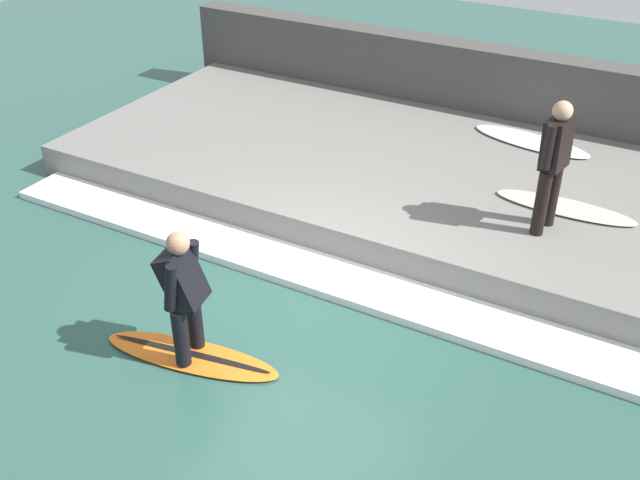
{
  "coord_description": "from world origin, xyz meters",
  "views": [
    {
      "loc": [
        -5.87,
        -3.52,
        5.18
      ],
      "look_at": [
        0.41,
        0.0,
        0.7
      ],
      "focal_mm": 42.0,
      "sensor_mm": 36.0,
      "label": 1
    }
  ],
  "objects_px": {
    "surfer_waiting_near": "(554,160)",
    "surfboard_waiting_near": "(565,207)",
    "surfer_riding": "(183,290)",
    "surfboard_spare": "(531,141)",
    "surfboard_riding": "(191,356)"
  },
  "relations": [
    {
      "from": "surfer_riding",
      "to": "surfer_waiting_near",
      "type": "distance_m",
      "value": 4.5
    },
    {
      "from": "surfboard_riding",
      "to": "surfboard_spare",
      "type": "bearing_deg",
      "value": -16.76
    },
    {
      "from": "surfer_waiting_near",
      "to": "surfboard_waiting_near",
      "type": "distance_m",
      "value": 1.1
    },
    {
      "from": "surfer_waiting_near",
      "to": "surfboard_waiting_near",
      "type": "xyz_separation_m",
      "value": [
        0.62,
        -0.13,
        -0.9
      ]
    },
    {
      "from": "surfboard_riding",
      "to": "surfer_riding",
      "type": "distance_m",
      "value": 0.85
    },
    {
      "from": "surfer_riding",
      "to": "surfboard_spare",
      "type": "height_order",
      "value": "surfer_riding"
    },
    {
      "from": "surfer_waiting_near",
      "to": "surfboard_waiting_near",
      "type": "bearing_deg",
      "value": -12.05
    },
    {
      "from": "surfer_waiting_near",
      "to": "surfboard_waiting_near",
      "type": "height_order",
      "value": "surfer_waiting_near"
    },
    {
      "from": "surfboard_riding",
      "to": "surfer_riding",
      "type": "xyz_separation_m",
      "value": [
        -0.0,
        0.0,
        0.85
      ]
    },
    {
      "from": "surfer_riding",
      "to": "surfer_waiting_near",
      "type": "xyz_separation_m",
      "value": [
        3.61,
        -2.63,
        0.52
      ]
    },
    {
      "from": "surfboard_riding",
      "to": "surfboard_spare",
      "type": "distance_m",
      "value": 6.32
    },
    {
      "from": "surfer_waiting_near",
      "to": "surfboard_spare",
      "type": "relative_size",
      "value": 0.86
    },
    {
      "from": "surfboard_spare",
      "to": "surfer_riding",
      "type": "bearing_deg",
      "value": 163.24
    },
    {
      "from": "surfboard_waiting_near",
      "to": "surfboard_spare",
      "type": "bearing_deg",
      "value": 27.7
    },
    {
      "from": "surfboard_riding",
      "to": "surfboard_waiting_near",
      "type": "bearing_deg",
      "value": -33.21
    }
  ]
}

